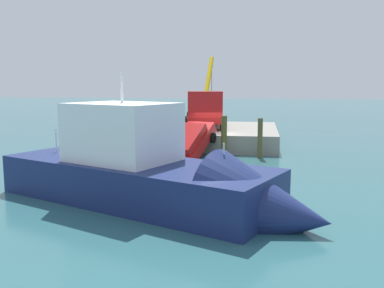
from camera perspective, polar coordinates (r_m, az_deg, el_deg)
ground at (r=27.55m, az=2.68°, el=-1.10°), size 200.00×200.00×0.00m
dock at (r=31.53m, az=3.53°, el=1.16°), size 10.10×8.53×1.20m
crane_truck at (r=30.75m, az=1.74°, el=4.59°), size 9.47×3.51×5.55m
dock_worker at (r=29.47m, az=-4.32°, el=3.73°), size 0.34×0.34×1.89m
salvaged_car at (r=25.27m, az=-0.66°, el=-0.32°), size 4.58×3.24×3.05m
moored_yacht at (r=15.18m, az=-2.93°, el=-5.81°), size 8.47×13.15×6.30m
piling_near at (r=26.58m, az=-4.28°, el=0.61°), size 0.44×0.44×1.89m
piling_mid at (r=26.16m, az=0.31°, el=0.58°), size 0.30×0.30×1.95m
piling_far at (r=25.65m, az=4.32°, el=1.02°), size 0.36×0.36×2.50m
piling_end at (r=25.61m, az=9.13°, el=0.79°), size 0.30×0.30×2.38m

